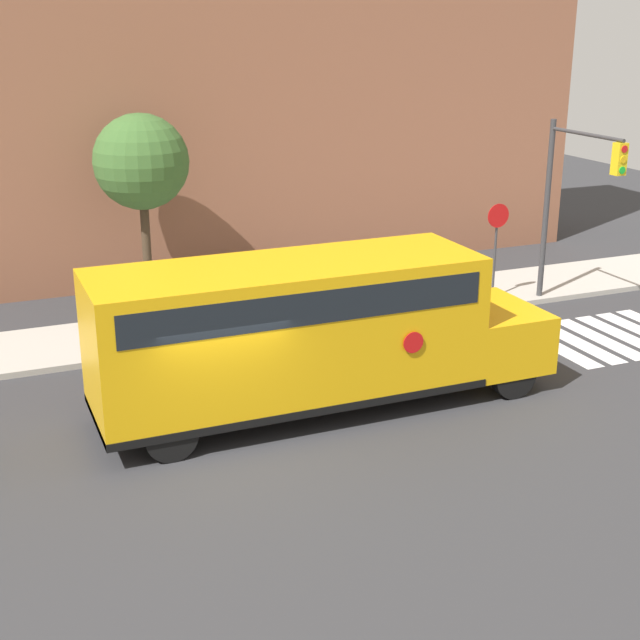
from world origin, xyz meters
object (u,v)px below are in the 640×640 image
(stop_sign, at_px, (496,239))
(tree_near_sidewalk, at_px, (141,163))
(school_bus, at_px, (306,328))
(traffic_light, at_px, (570,189))

(stop_sign, distance_m, tree_near_sidewalk, 10.06)
(school_bus, height_order, tree_near_sidewalk, tree_near_sidewalk)
(stop_sign, height_order, tree_near_sidewalk, tree_near_sidewalk)
(school_bus, xyz_separation_m, tree_near_sidewalk, (-1.46, 8.34, 2.24))
(school_bus, xyz_separation_m, stop_sign, (7.71, 4.82, 0.06))
(traffic_light, bearing_deg, school_bus, -158.82)
(school_bus, bearing_deg, stop_sign, 32.01)
(school_bus, bearing_deg, traffic_light, 21.18)
(school_bus, relative_size, stop_sign, 3.36)
(traffic_light, distance_m, tree_near_sidewalk, 11.61)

